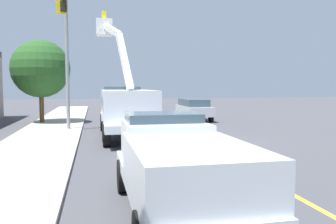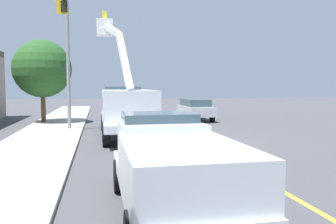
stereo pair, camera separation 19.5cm
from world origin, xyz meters
name	(u,v)px [view 1 (the left image)]	position (x,y,z in m)	size (l,w,h in m)	color
ground	(196,142)	(0.00, 0.00, 0.00)	(120.00, 120.00, 0.00)	#47474C
sidewalk_far_side	(36,146)	(-0.15, 7.40, 0.06)	(60.00, 3.60, 0.12)	#B2ADA3
lane_centre_stripe	(196,142)	(0.00, 0.00, 0.00)	(50.00, 0.16, 0.01)	yellow
utility_bucket_truck	(125,107)	(2.53, 3.26, 1.61)	(8.25, 2.87, 6.95)	white
service_pickup_truck	(177,163)	(-9.15, 3.00, 1.12)	(5.64, 2.28, 2.06)	silver
passing_minivan	(194,108)	(10.45, -2.74, 0.97)	(4.84, 2.03, 1.69)	silver
traffic_cone_mid_front	(188,144)	(-2.83, 1.15, 0.40)	(0.40, 0.40, 0.82)	black
traffic_cone_mid_rear	(148,121)	(6.85, 1.43, 0.35)	(0.40, 0.40, 0.72)	black
traffic_signal_mast	(64,31)	(3.63, 6.46, 5.72)	(7.58, 0.62, 8.22)	gray
street_tree_right	(41,69)	(9.97, 8.73, 3.96)	(4.12, 4.12, 6.03)	brown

